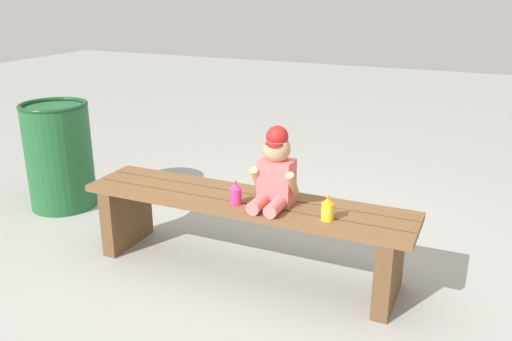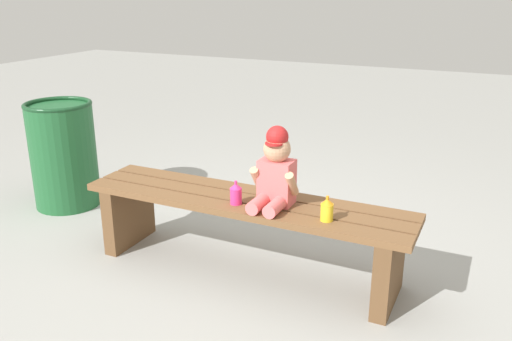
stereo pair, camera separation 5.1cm
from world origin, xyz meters
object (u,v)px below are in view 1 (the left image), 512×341
(park_bench, at_px, (245,220))
(child_figure, at_px, (275,171))
(sippy_cup_right, at_px, (328,208))
(sippy_cup_left, at_px, (236,193))
(trash_bin, at_px, (59,155))

(park_bench, height_order, child_figure, child_figure)
(child_figure, bearing_deg, sippy_cup_right, -14.55)
(park_bench, height_order, sippy_cup_left, sippy_cup_left)
(trash_bin, bearing_deg, child_figure, -10.38)
(park_bench, distance_m, sippy_cup_left, 0.20)
(park_bench, xyz_separation_m, sippy_cup_left, (-0.01, -0.09, 0.18))
(park_bench, xyz_separation_m, child_figure, (0.18, -0.01, 0.30))
(child_figure, bearing_deg, park_bench, 176.03)
(park_bench, xyz_separation_m, trash_bin, (-1.55, 0.30, 0.07))
(child_figure, bearing_deg, trash_bin, 169.62)
(park_bench, relative_size, child_figure, 4.39)
(child_figure, height_order, trash_bin, child_figure)
(sippy_cup_right, bearing_deg, trash_bin, 169.00)
(sippy_cup_left, relative_size, trash_bin, 0.17)
(sippy_cup_left, height_order, sippy_cup_right, same)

